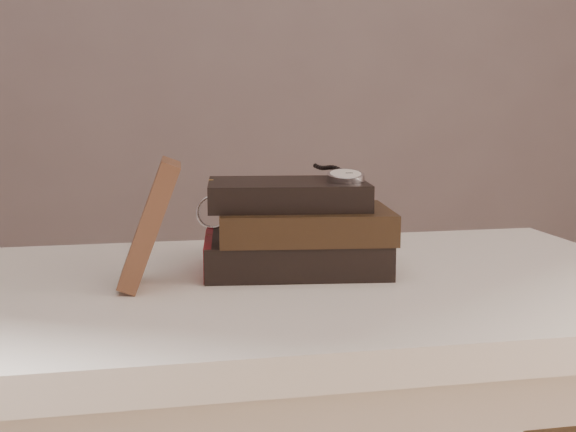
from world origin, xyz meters
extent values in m
cube|color=white|center=(0.00, 0.35, 0.73)|extent=(1.00, 0.60, 0.04)
cube|color=white|center=(0.00, 0.35, 0.67)|extent=(0.88, 0.49, 0.08)
cube|color=black|center=(0.01, 0.40, 0.77)|extent=(0.26, 0.20, 0.05)
cube|color=beige|center=(0.02, 0.40, 0.77)|extent=(0.25, 0.18, 0.04)
cube|color=gold|center=(-0.10, 0.44, 0.77)|extent=(0.01, 0.01, 0.05)
cube|color=maroon|center=(-0.10, 0.41, 0.77)|extent=(0.03, 0.15, 0.05)
cube|color=black|center=(0.02, 0.39, 0.82)|extent=(0.25, 0.18, 0.04)
cube|color=beige|center=(0.03, 0.39, 0.82)|extent=(0.24, 0.17, 0.03)
cube|color=gold|center=(-0.08, 0.43, 0.82)|extent=(0.01, 0.01, 0.04)
cube|color=black|center=(0.00, 0.41, 0.85)|extent=(0.23, 0.17, 0.04)
cube|color=beige|center=(0.01, 0.41, 0.85)|extent=(0.22, 0.16, 0.03)
cube|color=gold|center=(-0.10, 0.45, 0.85)|extent=(0.01, 0.01, 0.04)
cube|color=#47281B|center=(-0.18, 0.35, 0.83)|extent=(0.09, 0.10, 0.16)
cylinder|color=silver|center=(0.08, 0.38, 0.88)|extent=(0.06, 0.06, 0.02)
cylinder|color=white|center=(0.08, 0.38, 0.88)|extent=(0.05, 0.05, 0.01)
torus|color=silver|center=(0.08, 0.38, 0.88)|extent=(0.05, 0.05, 0.01)
cylinder|color=silver|center=(0.08, 0.40, 0.88)|extent=(0.01, 0.01, 0.01)
cube|color=black|center=(0.08, 0.38, 0.88)|extent=(0.00, 0.01, 0.00)
cube|color=black|center=(0.08, 0.37, 0.88)|extent=(0.01, 0.00, 0.00)
sphere|color=black|center=(0.08, 0.41, 0.88)|extent=(0.01, 0.01, 0.01)
sphere|color=black|center=(0.08, 0.42, 0.89)|extent=(0.01, 0.01, 0.01)
sphere|color=black|center=(0.08, 0.43, 0.89)|extent=(0.01, 0.01, 0.01)
sphere|color=black|center=(0.08, 0.44, 0.89)|extent=(0.01, 0.01, 0.01)
sphere|color=black|center=(0.07, 0.45, 0.89)|extent=(0.01, 0.01, 0.01)
sphere|color=black|center=(0.07, 0.46, 0.88)|extent=(0.01, 0.01, 0.01)
sphere|color=black|center=(0.07, 0.46, 0.88)|extent=(0.01, 0.01, 0.01)
sphere|color=black|center=(0.07, 0.47, 0.88)|extent=(0.01, 0.01, 0.01)
sphere|color=black|center=(0.07, 0.48, 0.88)|extent=(0.01, 0.01, 0.01)
sphere|color=black|center=(0.07, 0.49, 0.88)|extent=(0.01, 0.01, 0.01)
sphere|color=black|center=(0.06, 0.50, 0.88)|extent=(0.01, 0.01, 0.01)
torus|color=silver|center=(-0.09, 0.49, 0.82)|extent=(0.05, 0.02, 0.05)
torus|color=silver|center=(-0.04, 0.48, 0.82)|extent=(0.05, 0.02, 0.05)
cylinder|color=silver|center=(-0.06, 0.49, 0.82)|extent=(0.01, 0.01, 0.00)
cylinder|color=silver|center=(-0.10, 0.55, 0.81)|extent=(0.02, 0.11, 0.03)
cylinder|color=silver|center=(-0.01, 0.53, 0.81)|extent=(0.02, 0.11, 0.03)
camera|label=1|loc=(-0.21, -0.63, 0.99)|focal=49.08mm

